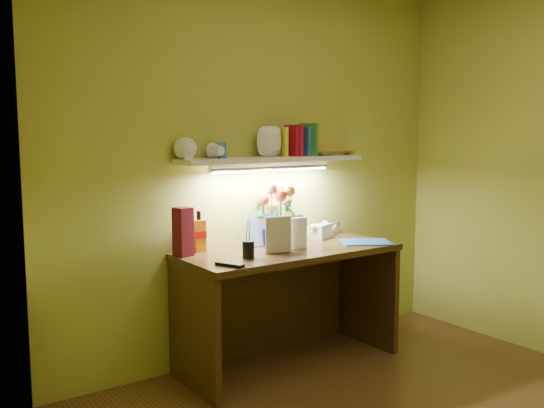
# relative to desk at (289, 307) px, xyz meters

# --- Properties ---
(desk) EXTENTS (1.40, 0.60, 0.75)m
(desk) POSITION_rel_desk_xyz_m (0.00, 0.00, 0.00)
(desk) COLOR #38220F
(desk) RESTS_ON ground
(flower_bouquet) EXTENTS (0.30, 0.30, 0.38)m
(flower_bouquet) POSITION_rel_desk_xyz_m (0.02, 0.17, 0.57)
(flower_bouquet) COLOR #071239
(flower_bouquet) RESTS_ON desk
(telephone) EXTENTS (0.22, 0.20, 0.11)m
(telephone) POSITION_rel_desk_xyz_m (0.39, 0.18, 0.43)
(telephone) COLOR white
(telephone) RESTS_ON desk
(desk_clock) EXTENTS (0.09, 0.05, 0.08)m
(desk_clock) POSITION_rel_desk_xyz_m (0.59, 0.25, 0.42)
(desk_clock) COLOR #B0B0B5
(desk_clock) RESTS_ON desk
(whisky_bottle) EXTENTS (0.07, 0.07, 0.25)m
(whisky_bottle) POSITION_rel_desk_xyz_m (-0.51, 0.24, 0.50)
(whisky_bottle) COLOR #C37507
(whisky_bottle) RESTS_ON desk
(whisky_box) EXTENTS (0.11, 0.11, 0.29)m
(whisky_box) POSITION_rel_desk_xyz_m (-0.64, 0.18, 0.52)
(whisky_box) COLOR #580E1B
(whisky_box) RESTS_ON desk
(pen_cup) EXTENTS (0.09, 0.09, 0.17)m
(pen_cup) POSITION_rel_desk_xyz_m (-0.36, -0.08, 0.46)
(pen_cup) COLOR black
(pen_cup) RESTS_ON desk
(art_card) EXTENTS (0.21, 0.05, 0.21)m
(art_card) POSITION_rel_desk_xyz_m (-0.09, 0.19, 0.48)
(art_card) COLOR white
(art_card) RESTS_ON desk
(tv_remote) EXTENTS (0.11, 0.17, 0.02)m
(tv_remote) POSITION_rel_desk_xyz_m (-0.56, -0.21, 0.38)
(tv_remote) COLOR black
(tv_remote) RESTS_ON desk
(blue_folder) EXTENTS (0.39, 0.36, 0.01)m
(blue_folder) POSITION_rel_desk_xyz_m (0.53, -0.13, 0.38)
(blue_folder) COLOR blue
(blue_folder) RESTS_ON desk
(desk_book_a) EXTENTS (0.17, 0.06, 0.22)m
(desk_book_a) POSITION_rel_desk_xyz_m (-0.22, -0.06, 0.49)
(desk_book_a) COLOR beige
(desk_book_a) RESTS_ON desk
(desk_book_b) EXTENTS (0.15, 0.03, 0.20)m
(desk_book_b) POSITION_rel_desk_xyz_m (-0.05, -0.04, 0.47)
(desk_book_b) COLOR white
(desk_book_b) RESTS_ON desk
(wall_shelf) EXTENTS (1.31, 0.31, 0.25)m
(wall_shelf) POSITION_rel_desk_xyz_m (0.02, 0.18, 0.96)
(wall_shelf) COLOR white
(wall_shelf) RESTS_ON ground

